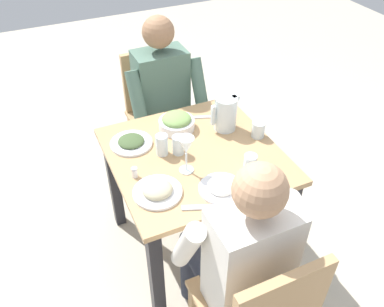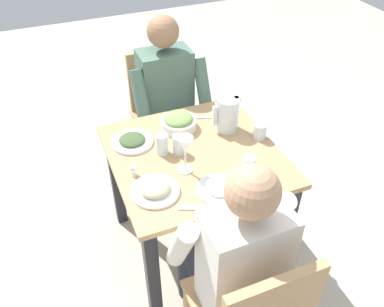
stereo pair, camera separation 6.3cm
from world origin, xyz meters
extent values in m
plane|color=#B7AD99|center=(0.00, 0.00, 0.00)|extent=(8.00, 8.00, 0.00)
cube|color=tan|center=(0.00, 0.00, 0.71)|extent=(0.84, 0.84, 0.03)
cube|color=#232328|center=(-0.36, -0.36, 0.35)|extent=(0.06, 0.06, 0.69)
cube|color=#232328|center=(0.36, -0.36, 0.35)|extent=(0.06, 0.06, 0.69)
cube|color=#232328|center=(-0.36, 0.36, 0.35)|extent=(0.06, 0.06, 0.69)
cube|color=#232328|center=(0.36, 0.36, 0.35)|extent=(0.06, 0.06, 0.69)
cube|color=tan|center=(-0.25, -0.88, 0.22)|extent=(0.04, 0.04, 0.45)
cube|color=tan|center=(0.09, -0.88, 0.22)|extent=(0.04, 0.04, 0.45)
cube|color=tan|center=(-0.25, -0.54, 0.22)|extent=(0.04, 0.04, 0.45)
cube|color=tan|center=(0.09, -0.54, 0.22)|extent=(0.04, 0.04, 0.45)
cube|color=tan|center=(-0.08, -0.71, 0.46)|extent=(0.40, 0.40, 0.03)
cube|color=tan|center=(-0.08, -0.89, 0.68)|extent=(0.38, 0.04, 0.42)
cube|color=tan|center=(-0.09, 0.54, 0.22)|extent=(0.04, 0.04, 0.45)
cube|color=tan|center=(0.08, 0.71, 0.46)|extent=(0.40, 0.40, 0.03)
cube|color=#4C6B5B|center=(-0.08, -0.68, 0.72)|extent=(0.32, 0.20, 0.50)
sphere|color=#936B4C|center=(-0.08, -0.68, 1.09)|extent=(0.19, 0.19, 0.19)
cylinder|color=#2D3342|center=(-0.16, -0.49, 0.44)|extent=(0.11, 0.38, 0.11)
cylinder|color=#2D3342|center=(-0.16, -0.30, 0.24)|extent=(0.10, 0.10, 0.47)
cylinder|color=#4C6B5B|center=(-0.28, -0.54, 0.75)|extent=(0.08, 0.23, 0.37)
cylinder|color=#2D3342|center=(0.01, -0.49, 0.44)|extent=(0.11, 0.38, 0.11)
cylinder|color=#2D3342|center=(0.01, -0.30, 0.24)|extent=(0.10, 0.10, 0.47)
cylinder|color=#4C6B5B|center=(0.12, -0.54, 0.75)|extent=(0.08, 0.23, 0.37)
cube|color=silver|center=(0.08, 0.68, 0.72)|extent=(0.32, 0.20, 0.50)
sphere|color=tan|center=(0.08, 0.68, 1.09)|extent=(0.19, 0.19, 0.19)
cylinder|color=#2D3342|center=(0.16, 0.49, 0.44)|extent=(0.11, 0.38, 0.11)
cylinder|color=#2D3342|center=(0.16, 0.30, 0.24)|extent=(0.10, 0.10, 0.47)
cylinder|color=silver|center=(0.28, 0.54, 0.75)|extent=(0.08, 0.23, 0.37)
cylinder|color=#2D3342|center=(-0.01, 0.49, 0.44)|extent=(0.11, 0.38, 0.11)
cylinder|color=#2D3342|center=(-0.01, 0.30, 0.24)|extent=(0.10, 0.10, 0.47)
cylinder|color=silver|center=(-0.12, 0.54, 0.75)|extent=(0.08, 0.23, 0.37)
cylinder|color=silver|center=(-0.24, -0.13, 0.82)|extent=(0.12, 0.12, 0.19)
cube|color=silver|center=(-0.17, -0.13, 0.83)|extent=(0.02, 0.02, 0.11)
cube|color=silver|center=(-0.30, -0.13, 0.90)|extent=(0.04, 0.03, 0.02)
cylinder|color=white|center=(0.00, -0.24, 0.75)|extent=(0.19, 0.19, 0.05)
ellipsoid|color=#759951|center=(0.00, -0.24, 0.79)|extent=(0.16, 0.16, 0.06)
cylinder|color=white|center=(0.00, 0.29, 0.73)|extent=(0.21, 0.21, 0.01)
ellipsoid|color=white|center=(0.00, 0.29, 0.75)|extent=(0.13, 0.13, 0.05)
cylinder|color=white|center=(0.27, -0.20, 0.73)|extent=(0.22, 0.22, 0.01)
ellipsoid|color=#3D512D|center=(0.27, -0.20, 0.74)|extent=(0.14, 0.14, 0.03)
cylinder|color=white|center=(0.27, 0.19, 0.73)|extent=(0.22, 0.22, 0.01)
ellipsoid|color=#B7AD89|center=(0.27, 0.19, 0.75)|extent=(0.14, 0.14, 0.06)
cylinder|color=silver|center=(-0.37, 0.01, 0.77)|extent=(0.07, 0.07, 0.09)
cylinder|color=silver|center=(0.07, -0.04, 0.77)|extent=(0.06, 0.06, 0.10)
cylinder|color=silver|center=(0.15, -0.06, 0.78)|extent=(0.06, 0.06, 0.11)
cylinder|color=silver|center=(-0.19, 0.22, 0.77)|extent=(0.06, 0.06, 0.09)
cylinder|color=silver|center=(0.09, 0.10, 0.73)|extent=(0.07, 0.07, 0.01)
cylinder|color=silver|center=(0.09, 0.10, 0.78)|extent=(0.01, 0.01, 0.10)
cone|color=silver|center=(0.09, 0.10, 0.87)|extent=(0.08, 0.08, 0.09)
cylinder|color=white|center=(0.33, 0.05, 0.74)|extent=(0.03, 0.03, 0.04)
cylinder|color=#B2B2B7|center=(0.33, 0.05, 0.77)|extent=(0.03, 0.03, 0.01)
cube|color=silver|center=(0.13, 0.36, 0.73)|extent=(0.17, 0.09, 0.01)
cube|color=silver|center=(-0.15, -0.28, 0.73)|extent=(0.18, 0.08, 0.01)
camera|label=1|loc=(0.67, 1.44, 2.01)|focal=37.68mm
camera|label=2|loc=(0.61, 1.47, 2.01)|focal=37.68mm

